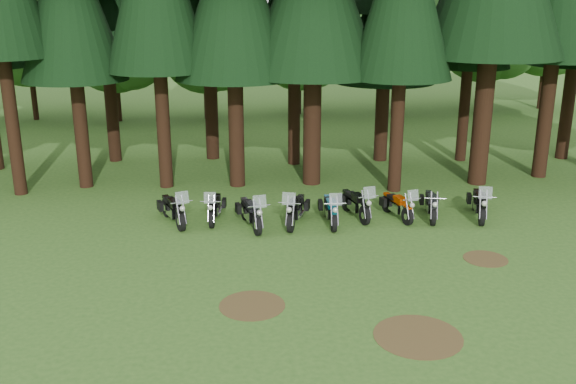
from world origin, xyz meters
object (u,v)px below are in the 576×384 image
object	(u,v)px
motorcycle_0	(173,210)
motorcycle_8	(479,205)
motorcycle_6	(397,206)
motorcycle_1	(215,208)
motorcycle_5	(356,205)
motorcycle_3	(296,211)
motorcycle_4	(330,211)
motorcycle_2	(251,214)
motorcycle_7	(431,206)

from	to	relation	value
motorcycle_0	motorcycle_8	distance (m)	11.33
motorcycle_6	motorcycle_1	bearing A→B (deg)	162.04
motorcycle_5	motorcycle_6	world-z (taller)	motorcycle_5
motorcycle_3	motorcycle_6	xyz separation A→B (m)	(3.83, 0.29, -0.05)
motorcycle_4	motorcycle_6	distance (m)	2.60
motorcycle_0	motorcycle_2	world-z (taller)	motorcycle_2
motorcycle_4	motorcycle_1	bearing A→B (deg)	170.58
motorcycle_3	motorcycle_4	bearing A→B (deg)	14.50
motorcycle_7	motorcycle_6	bearing A→B (deg)	-171.29
motorcycle_3	motorcycle_7	size ratio (longest dim) A/B	1.06
motorcycle_4	motorcycle_6	bearing A→B (deg)	8.52
motorcycle_7	motorcycle_4	bearing A→B (deg)	-164.52
motorcycle_6	motorcycle_5	bearing A→B (deg)	156.37
motorcycle_3	motorcycle_4	xyz separation A→B (m)	(1.26, -0.07, -0.01)
motorcycle_6	motorcycle_8	xyz separation A→B (m)	(3.06, -0.22, 0.05)
motorcycle_4	motorcycle_6	xyz separation A→B (m)	(2.57, 0.36, -0.03)
motorcycle_4	motorcycle_8	xyz separation A→B (m)	(5.63, 0.14, 0.02)
motorcycle_1	motorcycle_2	size ratio (longest dim) A/B	0.92
motorcycle_0	motorcycle_8	size ratio (longest dim) A/B	0.96
motorcycle_5	motorcycle_6	distance (m)	1.55
motorcycle_1	motorcycle_4	xyz separation A→B (m)	(4.19, -0.74, 0.03)
motorcycle_2	motorcycle_7	distance (m)	6.74
motorcycle_5	motorcycle_4	bearing A→B (deg)	-163.31
motorcycle_6	motorcycle_7	bearing A→B (deg)	-16.85
motorcycle_0	motorcycle_5	xyz separation A→B (m)	(6.74, 0.06, -0.00)
motorcycle_2	motorcycle_4	distance (m)	2.90
motorcycle_6	motorcycle_7	distance (m)	1.26
motorcycle_0	motorcycle_1	world-z (taller)	motorcycle_0
motorcycle_2	motorcycle_4	size ratio (longest dim) A/B	1.02
motorcycle_2	motorcycle_1	bearing A→B (deg)	133.76
motorcycle_5	motorcycle_8	world-z (taller)	motorcycle_8
motorcycle_0	motorcycle_3	xyz separation A→B (m)	(4.44, -0.46, 0.01)
motorcycle_6	motorcycle_3	bearing A→B (deg)	169.53
motorcycle_7	motorcycle_8	bearing A→B (deg)	5.34
motorcycle_0	motorcycle_6	distance (m)	8.27
motorcycle_4	motorcycle_6	size ratio (longest dim) A/B	1.08
motorcycle_7	motorcycle_8	size ratio (longest dim) A/B	0.93
motorcycle_2	motorcycle_6	size ratio (longest dim) A/B	1.10
motorcycle_2	motorcycle_5	world-z (taller)	motorcycle_2
motorcycle_5	motorcycle_2	bearing A→B (deg)	176.90
motorcycle_0	motorcycle_2	bearing A→B (deg)	-34.62
motorcycle_1	motorcycle_6	world-z (taller)	motorcycle_1
motorcycle_4	motorcycle_7	size ratio (longest dim) A/B	1.04
motorcycle_1	motorcycle_3	bearing A→B (deg)	-5.80
motorcycle_7	motorcycle_3	bearing A→B (deg)	-166.49
motorcycle_6	motorcycle_0	bearing A→B (deg)	164.04
motorcycle_0	motorcycle_4	distance (m)	5.72
motorcycle_1	motorcycle_2	world-z (taller)	motorcycle_2
motorcycle_0	motorcycle_1	size ratio (longest dim) A/B	1.05
motorcycle_5	motorcycle_7	size ratio (longest dim) A/B	1.06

